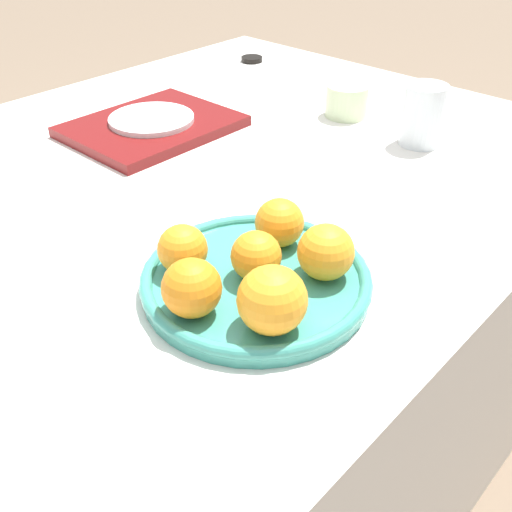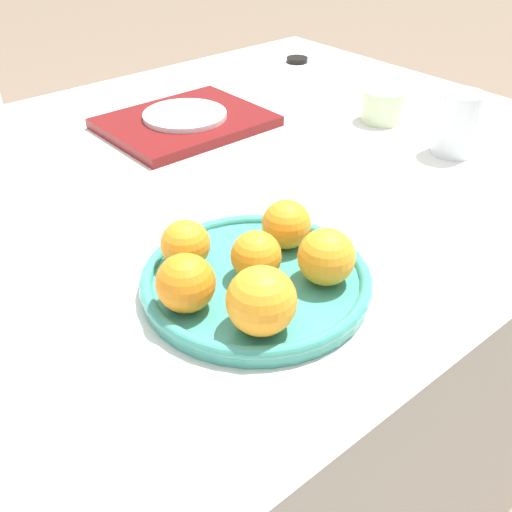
% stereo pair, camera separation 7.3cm
% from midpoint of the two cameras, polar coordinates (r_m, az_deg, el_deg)
% --- Properties ---
extents(ground_plane, '(12.00, 12.00, 0.00)m').
position_cam_midpoint_polar(ground_plane, '(1.48, -8.32, -18.83)').
color(ground_plane, '#7A6651').
extents(table, '(1.58, 1.09, 0.71)m').
position_cam_midpoint_polar(table, '(1.21, -9.72, -8.67)').
color(table, silver).
rests_on(table, ground_plane).
extents(fruit_platter, '(0.29, 0.29, 0.03)m').
position_cam_midpoint_polar(fruit_platter, '(0.75, -2.78, -2.38)').
color(fruit_platter, teal).
rests_on(fruit_platter, table).
extents(orange_0, '(0.06, 0.06, 0.06)m').
position_cam_midpoint_polar(orange_0, '(0.73, -2.85, -0.10)').
color(orange_0, orange).
rests_on(orange_0, fruit_platter).
extents(orange_1, '(0.08, 0.08, 0.08)m').
position_cam_midpoint_polar(orange_1, '(0.65, -1.68, -4.33)').
color(orange_1, orange).
rests_on(orange_1, fruit_platter).
extents(orange_2, '(0.07, 0.07, 0.07)m').
position_cam_midpoint_polar(orange_2, '(0.79, -0.38, 3.11)').
color(orange_2, orange).
rests_on(orange_2, fruit_platter).
extents(orange_3, '(0.06, 0.06, 0.06)m').
position_cam_midpoint_polar(orange_3, '(0.75, -9.78, 0.55)').
color(orange_3, orange).
rests_on(orange_3, fruit_platter).
extents(orange_4, '(0.07, 0.07, 0.07)m').
position_cam_midpoint_polar(orange_4, '(0.68, -9.22, -3.14)').
color(orange_4, orange).
rests_on(orange_4, fruit_platter).
extents(orange_5, '(0.07, 0.07, 0.07)m').
position_cam_midpoint_polar(orange_5, '(0.73, 3.84, 0.28)').
color(orange_5, orange).
rests_on(orange_5, fruit_platter).
extents(water_glass, '(0.08, 0.08, 0.11)m').
position_cam_midpoint_polar(water_glass, '(1.16, 13.87, 12.86)').
color(water_glass, silver).
rests_on(water_glass, table).
extents(serving_tray, '(0.31, 0.25, 0.02)m').
position_cam_midpoint_polar(serving_tray, '(1.22, -11.59, 11.96)').
color(serving_tray, maroon).
rests_on(serving_tray, table).
extents(side_plate, '(0.17, 0.17, 0.01)m').
position_cam_midpoint_polar(side_plate, '(1.21, -11.67, 12.62)').
color(side_plate, white).
rests_on(side_plate, serving_tray).
extents(cup_0, '(0.09, 0.09, 0.06)m').
position_cam_midpoint_polar(cup_0, '(1.27, 6.97, 14.43)').
color(cup_0, beige).
rests_on(cup_0, table).
extents(soy_dish, '(0.06, 0.06, 0.01)m').
position_cam_midpoint_polar(soy_dish, '(1.64, -1.74, 18.21)').
color(soy_dish, black).
rests_on(soy_dish, table).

